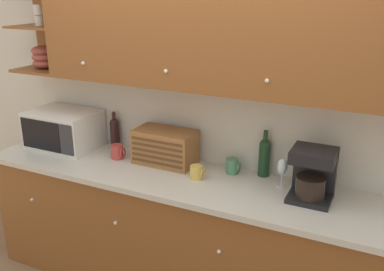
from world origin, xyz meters
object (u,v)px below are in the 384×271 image
object	(u,v)px
bread_box	(165,147)
coffee_maker	(313,174)
wine_bottle	(264,156)
mug_patterned_third	(197,172)
mug_blue_second	(233,166)
mug	(117,152)
wine_glass	(282,168)
microwave	(64,129)
second_wine_bottle	(115,131)

from	to	relation	value
bread_box	coffee_maker	world-z (taller)	coffee_maker
wine_bottle	coffee_maker	bearing A→B (deg)	-28.63
mug_patterned_third	mug_blue_second	xyz separation A→B (m)	(0.19, 0.19, 0.01)
mug_patterned_third	mug_blue_second	world-z (taller)	mug_blue_second
bread_box	wine_bottle	size ratio (longest dim) A/B	1.35
mug	wine_bottle	size ratio (longest dim) A/B	0.33
mug	bread_box	world-z (taller)	bread_box
mug	mug_patterned_third	size ratio (longest dim) A/B	1.10
mug_blue_second	wine_glass	world-z (taller)	wine_glass
microwave	second_wine_bottle	distance (m)	0.41
second_wine_bottle	mug_patterned_third	size ratio (longest dim) A/B	3.01
bread_box	mug_blue_second	distance (m)	0.52
mug_blue_second	coffee_maker	xyz separation A→B (m)	(0.56, -0.14, 0.11)
microwave	coffee_maker	world-z (taller)	coffee_maker
coffee_maker	mug_patterned_third	bearing A→B (deg)	-176.11
mug	mug_patterned_third	bearing A→B (deg)	-5.15
wine_bottle	mug_blue_second	bearing A→B (deg)	-164.26
second_wine_bottle	coffee_maker	world-z (taller)	coffee_maker
microwave	wine_glass	world-z (taller)	microwave
bread_box	mug_blue_second	bearing A→B (deg)	5.26
mug	wine_bottle	xyz separation A→B (m)	(1.08, 0.18, 0.09)
mug_patterned_third	coffee_maker	size ratio (longest dim) A/B	0.30
microwave	second_wine_bottle	world-z (taller)	same
bread_box	mug_patterned_third	distance (m)	0.36
bread_box	mug_blue_second	size ratio (longest dim) A/B	4.11
bread_box	mug_patterned_third	size ratio (longest dim) A/B	4.48
coffee_maker	mug_blue_second	bearing A→B (deg)	166.22
bread_box	mug_patterned_third	world-z (taller)	bread_box
microwave	mug	distance (m)	0.54
mug_blue_second	coffee_maker	bearing A→B (deg)	-13.78
mug_patterned_third	wine_bottle	world-z (taller)	wine_bottle
wine_bottle	coffee_maker	distance (m)	0.41
mug_patterned_third	coffee_maker	bearing A→B (deg)	3.89
second_wine_bottle	wine_glass	xyz separation A→B (m)	(1.39, -0.12, -0.00)
microwave	bread_box	distance (m)	0.90
mug_patterned_third	wine_bottle	distance (m)	0.47
mug	coffee_maker	world-z (taller)	coffee_maker
wine_glass	coffee_maker	bearing A→B (deg)	-21.11
mug	bread_box	bearing A→B (deg)	12.30
second_wine_bottle	coffee_maker	distance (m)	1.61
mug_patterned_third	coffee_maker	xyz separation A→B (m)	(0.75, 0.05, 0.12)
second_wine_bottle	mug_blue_second	size ratio (longest dim) A/B	2.76
mug	wine_glass	distance (m)	1.24
second_wine_bottle	mug	world-z (taller)	second_wine_bottle
mug	coffee_maker	size ratio (longest dim) A/B	0.33
bread_box	coffee_maker	distance (m)	1.08
second_wine_bottle	mug_patterned_third	bearing A→B (deg)	-16.53
second_wine_bottle	microwave	bearing A→B (deg)	-156.80
mug	coffee_maker	distance (m)	1.44
microwave	mug_blue_second	distance (m)	1.42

